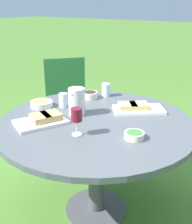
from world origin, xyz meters
TOP-DOWN VIEW (x-y plane):
  - ground_plane at (0.00, 0.00)m, footprint 40.00×40.00m
  - dining_table at (0.00, 0.00)m, footprint 1.29×1.29m
  - chair_far_back at (-0.84, -0.90)m, footprint 0.61×0.61m
  - water_pitcher at (-0.02, -0.17)m, footprint 0.12×0.11m
  - wine_glass at (0.24, 0.02)m, footprint 0.07×0.07m
  - platter_bread_main at (-0.30, 0.15)m, footprint 0.36×0.40m
  - platter_charcuterie at (0.21, -0.26)m, footprint 0.38×0.33m
  - bowl_fries at (0.00, -0.48)m, footprint 0.16×0.16m
  - bowl_salad at (0.10, 0.32)m, footprint 0.11×0.11m
  - bowl_olives at (-0.36, -0.29)m, footprint 0.13×0.13m
  - cup_water_near at (-0.47, -0.20)m, footprint 0.07×0.07m
  - cup_water_far at (-0.09, -0.34)m, footprint 0.06×0.06m

SIDE VIEW (x-z plane):
  - ground_plane at x=0.00m, z-range 0.00..0.00m
  - chair_far_back at x=-0.84m, z-range 0.08..0.97m
  - dining_table at x=0.00m, z-range 0.27..0.99m
  - bowl_salad at x=0.10m, z-range 0.73..0.77m
  - platter_bread_main at x=-0.30m, z-range 0.72..0.78m
  - platter_charcuterie at x=0.21m, z-range 0.72..0.78m
  - bowl_fries at x=0.00m, z-range 0.73..0.77m
  - bowl_olives at x=-0.36m, z-range 0.73..0.78m
  - cup_water_far at x=-0.09m, z-range 0.73..0.83m
  - cup_water_near at x=-0.47m, z-range 0.73..0.83m
  - water_pitcher at x=-0.02m, z-range 0.73..0.91m
  - wine_glass at x=0.24m, z-range 0.76..0.93m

